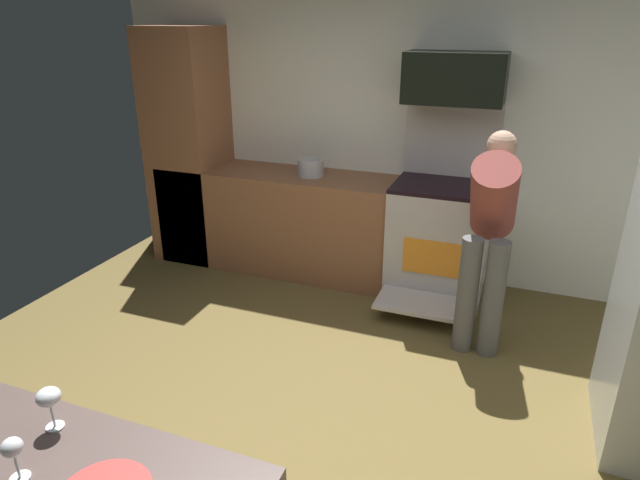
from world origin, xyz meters
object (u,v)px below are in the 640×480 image
object	(u,v)px
oven_range	(439,235)
wine_glass_extra	(13,450)
person_cook	(490,228)
wine_glass_mid	(49,399)
microwave	(455,78)
stock_pot	(311,168)

from	to	relation	value
oven_range	wine_glass_extra	bearing A→B (deg)	-101.71
person_cook	wine_glass_extra	xyz separation A→B (m)	(-1.11, -2.73, 0.14)
wine_glass_extra	wine_glass_mid	bearing A→B (deg)	109.45
oven_range	microwave	size ratio (longest dim) A/B	2.10
microwave	wine_glass_extra	world-z (taller)	microwave
wine_glass_extra	microwave	bearing A→B (deg)	78.60
microwave	stock_pot	size ratio (longest dim) A/B	3.29
wine_glass_mid	oven_range	bearing A→B (deg)	76.31
microwave	wine_glass_extra	xyz separation A→B (m)	(-0.70, -3.48, -0.74)
microwave	wine_glass_mid	world-z (taller)	microwave
oven_range	person_cook	xyz separation A→B (m)	(0.41, -0.65, 0.36)
stock_pot	person_cook	bearing A→B (deg)	-23.29
person_cook	wine_glass_mid	bearing A→B (deg)	-115.15
microwave	stock_pot	bearing A→B (deg)	-175.96
stock_pot	microwave	bearing A→B (deg)	4.04
person_cook	wine_glass_extra	bearing A→B (deg)	-112.17
oven_range	stock_pot	xyz separation A→B (m)	(-1.13, 0.01, 0.46)
microwave	person_cook	bearing A→B (deg)	-61.06
microwave	person_cook	xyz separation A→B (m)	(0.41, -0.75, -0.88)
microwave	oven_range	bearing A→B (deg)	-90.00
person_cook	wine_glass_extra	world-z (taller)	person_cook
microwave	wine_glass_mid	size ratio (longest dim) A/B	4.75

